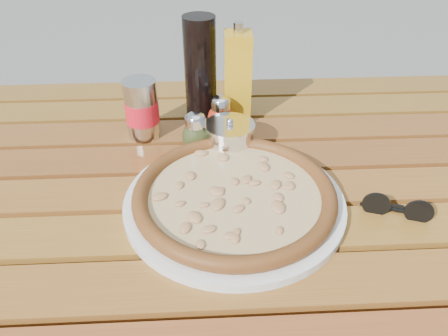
{
  "coord_description": "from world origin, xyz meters",
  "views": [
    {
      "loc": [
        -0.03,
        -0.59,
        1.22
      ],
      "look_at": [
        0.0,
        0.02,
        0.78
      ],
      "focal_mm": 35.0,
      "sensor_mm": 36.0,
      "label": 1
    }
  ],
  "objects_px": {
    "sunglasses": "(397,208)",
    "soda_can": "(142,110)",
    "pepper_shaker": "(221,115)",
    "table": "(225,221)",
    "olive_oil_cruet": "(237,77)",
    "parmesan_tin": "(230,137)",
    "plate": "(234,202)",
    "dark_bottle": "(200,70)",
    "pizza": "(234,194)",
    "oregano_shaker": "(196,133)"
  },
  "relations": [
    {
      "from": "sunglasses",
      "to": "soda_can",
      "type": "bearing_deg",
      "value": 167.02
    },
    {
      "from": "pepper_shaker",
      "to": "soda_can",
      "type": "distance_m",
      "value": 0.16
    },
    {
      "from": "table",
      "to": "sunglasses",
      "type": "bearing_deg",
      "value": -17.21
    },
    {
      "from": "olive_oil_cruet",
      "to": "parmesan_tin",
      "type": "height_order",
      "value": "olive_oil_cruet"
    },
    {
      "from": "plate",
      "to": "olive_oil_cruet",
      "type": "height_order",
      "value": "olive_oil_cruet"
    },
    {
      "from": "plate",
      "to": "olive_oil_cruet",
      "type": "relative_size",
      "value": 1.71
    },
    {
      "from": "dark_bottle",
      "to": "sunglasses",
      "type": "bearing_deg",
      "value": -48.12
    },
    {
      "from": "pizza",
      "to": "oregano_shaker",
      "type": "relative_size",
      "value": 5.04
    },
    {
      "from": "dark_bottle",
      "to": "soda_can",
      "type": "relative_size",
      "value": 1.83
    },
    {
      "from": "plate",
      "to": "dark_bottle",
      "type": "height_order",
      "value": "dark_bottle"
    },
    {
      "from": "plate",
      "to": "soda_can",
      "type": "xyz_separation_m",
      "value": [
        -0.17,
        0.23,
        0.05
      ]
    },
    {
      "from": "table",
      "to": "dark_bottle",
      "type": "bearing_deg",
      "value": 98.07
    },
    {
      "from": "table",
      "to": "oregano_shaker",
      "type": "height_order",
      "value": "oregano_shaker"
    },
    {
      "from": "plate",
      "to": "pepper_shaker",
      "type": "distance_m",
      "value": 0.24
    },
    {
      "from": "pepper_shaker",
      "to": "soda_can",
      "type": "xyz_separation_m",
      "value": [
        -0.16,
        -0.01,
        0.02
      ]
    },
    {
      "from": "dark_bottle",
      "to": "sunglasses",
      "type": "height_order",
      "value": "dark_bottle"
    },
    {
      "from": "pizza",
      "to": "soda_can",
      "type": "bearing_deg",
      "value": 125.97
    },
    {
      "from": "parmesan_tin",
      "to": "plate",
      "type": "bearing_deg",
      "value": -90.93
    },
    {
      "from": "dark_bottle",
      "to": "pepper_shaker",
      "type": "bearing_deg",
      "value": -57.89
    },
    {
      "from": "dark_bottle",
      "to": "olive_oil_cruet",
      "type": "distance_m",
      "value": 0.08
    },
    {
      "from": "parmesan_tin",
      "to": "sunglasses",
      "type": "bearing_deg",
      "value": -38.97
    },
    {
      "from": "table",
      "to": "pepper_shaker",
      "type": "distance_m",
      "value": 0.23
    },
    {
      "from": "pizza",
      "to": "olive_oil_cruet",
      "type": "distance_m",
      "value": 0.3
    },
    {
      "from": "plate",
      "to": "pepper_shaker",
      "type": "bearing_deg",
      "value": 92.67
    },
    {
      "from": "oregano_shaker",
      "to": "sunglasses",
      "type": "height_order",
      "value": "oregano_shaker"
    },
    {
      "from": "plate",
      "to": "soda_can",
      "type": "relative_size",
      "value": 3.0
    },
    {
      "from": "pizza",
      "to": "sunglasses",
      "type": "height_order",
      "value": "sunglasses"
    },
    {
      "from": "pizza",
      "to": "soda_can",
      "type": "relative_size",
      "value": 3.45
    },
    {
      "from": "pizza",
      "to": "pepper_shaker",
      "type": "xyz_separation_m",
      "value": [
        -0.01,
        0.24,
        0.02
      ]
    },
    {
      "from": "table",
      "to": "pizza",
      "type": "xyz_separation_m",
      "value": [
        0.01,
        -0.04,
        0.1
      ]
    },
    {
      "from": "pepper_shaker",
      "to": "sunglasses",
      "type": "xyz_separation_m",
      "value": [
        0.27,
        -0.28,
        -0.02
      ]
    },
    {
      "from": "pizza",
      "to": "dark_bottle",
      "type": "height_order",
      "value": "dark_bottle"
    },
    {
      "from": "parmesan_tin",
      "to": "sunglasses",
      "type": "relative_size",
      "value": 1.07
    },
    {
      "from": "plate",
      "to": "oregano_shaker",
      "type": "bearing_deg",
      "value": 109.81
    },
    {
      "from": "dark_bottle",
      "to": "parmesan_tin",
      "type": "relative_size",
      "value": 1.86
    },
    {
      "from": "pepper_shaker",
      "to": "oregano_shaker",
      "type": "relative_size",
      "value": 1.0
    },
    {
      "from": "oregano_shaker",
      "to": "dark_bottle",
      "type": "height_order",
      "value": "dark_bottle"
    },
    {
      "from": "plate",
      "to": "dark_bottle",
      "type": "bearing_deg",
      "value": 99.45
    },
    {
      "from": "pepper_shaker",
      "to": "sunglasses",
      "type": "height_order",
      "value": "pepper_shaker"
    },
    {
      "from": "pepper_shaker",
      "to": "soda_can",
      "type": "height_order",
      "value": "soda_can"
    },
    {
      "from": "oregano_shaker",
      "to": "parmesan_tin",
      "type": "bearing_deg",
      "value": -5.98
    },
    {
      "from": "plate",
      "to": "dark_bottle",
      "type": "xyz_separation_m",
      "value": [
        -0.05,
        0.3,
        0.1
      ]
    },
    {
      "from": "plate",
      "to": "pepper_shaker",
      "type": "height_order",
      "value": "pepper_shaker"
    },
    {
      "from": "plate",
      "to": "pizza",
      "type": "height_order",
      "value": "pizza"
    },
    {
      "from": "dark_bottle",
      "to": "sunglasses",
      "type": "relative_size",
      "value": 2.0
    },
    {
      "from": "pizza",
      "to": "sunglasses",
      "type": "xyz_separation_m",
      "value": [
        0.26,
        -0.04,
        -0.01
      ]
    },
    {
      "from": "pizza",
      "to": "soda_can",
      "type": "height_order",
      "value": "soda_can"
    },
    {
      "from": "oregano_shaker",
      "to": "olive_oil_cruet",
      "type": "relative_size",
      "value": 0.39
    },
    {
      "from": "plate",
      "to": "soda_can",
      "type": "height_order",
      "value": "soda_can"
    },
    {
      "from": "plate",
      "to": "oregano_shaker",
      "type": "distance_m",
      "value": 0.18
    }
  ]
}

